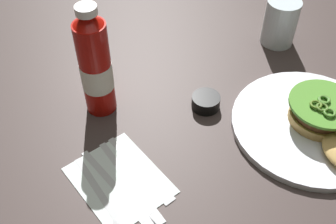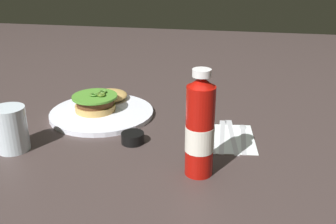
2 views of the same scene
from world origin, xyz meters
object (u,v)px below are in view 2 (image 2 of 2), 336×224
Objects in this scene: burger_sandwich at (100,100)px; ketchup_bottle at (200,129)px; water_glass at (11,129)px; steak_knife at (232,133)px; spoon_utensil at (243,133)px; condiment_cup at (133,138)px; butter_knife at (222,133)px; fork_utensil at (211,133)px; dinner_plate at (102,113)px; napkin at (227,138)px.

burger_sandwich is 0.93× the size of ketchup_bottle.
steak_knife is (0.18, -0.52, -0.05)m from water_glass.
water_glass is 0.62× the size of spoon_utensil.
steak_knife is at bearing 99.07° from spoon_utensil.
water_glass is 0.58m from spoon_utensil.
condiment_cup is 0.29× the size of butter_knife.
fork_utensil is at bearing 102.50° from spoon_utensil.
dinner_plate is at bearing 79.72° from butter_knife.
napkin is at bearing -149.43° from butter_knife.
ketchup_bottle is at bearing -132.82° from burger_sandwich.
ketchup_bottle is at bearing 162.66° from steak_knife.
burger_sandwich reaches higher than condiment_cup.
ketchup_bottle is 4.06× the size of condiment_cup.
condiment_cup reaches higher than spoon_utensil.
butter_knife is at bearing -67.64° from condiment_cup.
water_glass reaches higher than condiment_cup.
steak_knife is (-0.06, -0.38, -0.00)m from dinner_plate.
spoon_utensil is (0.18, -0.55, -0.05)m from water_glass.
burger_sandwich reaches higher than dinner_plate.
napkin is (-0.13, -0.38, -0.03)m from burger_sandwich.
condiment_cup is 0.28× the size of steak_knife.
condiment_cup is at bearing 110.99° from steak_knife.
ketchup_bottle is 1.12× the size of steak_knife.
water_glass is at bearing 156.12° from burger_sandwich.
dinner_plate is at bearing 77.11° from fork_utensil.
water_glass reaches higher than butter_knife.
steak_knife is (-0.00, 0.03, 0.00)m from spoon_utensil.
burger_sandwich is 0.36m from fork_utensil.
spoon_utensil is 0.05m from butter_knife.
spoon_utensil is 0.88× the size of butter_knife.
butter_knife reaches higher than napkin.
dinner_plate reaches higher than napkin.
napkin is at bearing -103.51° from dinner_plate.
water_glass is at bearing 109.74° from butter_knife.
condiment_cup is 0.32× the size of fork_utensil.
dinner_plate is 1.78× the size of napkin.
water_glass reaches higher than burger_sandwich.
ketchup_bottle reaches higher than water_glass.
spoon_utensil is 0.03m from steak_knife.
steak_knife is at bearing -70.80° from water_glass.
butter_knife is (-0.01, 0.05, 0.00)m from spoon_utensil.
napkin is at bearing 129.05° from spoon_utensil.
dinner_plate is 1.67× the size of fork_utensil.
condiment_cup is (0.11, 0.18, -0.09)m from ketchup_bottle.
butter_knife and fork_utensil have the same top height.
condiment_cup is (-0.19, -0.15, -0.02)m from burger_sandwich.
fork_utensil is at bearing -3.55° from ketchup_bottle.
spoon_utensil is at bearing -81.62° from butter_knife.
burger_sandwich is 1.04× the size of steak_knife.
steak_knife is (0.09, -0.24, -0.01)m from condiment_cup.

